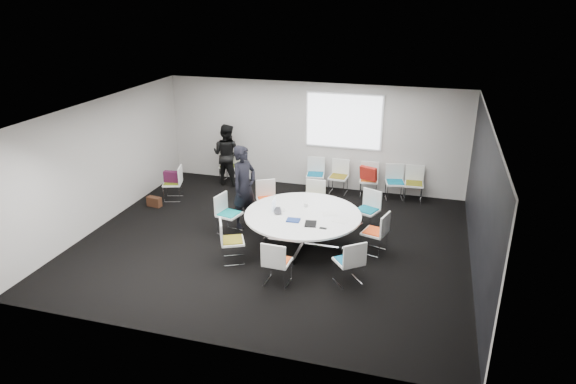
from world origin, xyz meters
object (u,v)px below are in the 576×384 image
(chair_back_b, at_px, (338,183))
(chair_back_d, at_px, (394,189))
(chair_ring_d, at_px, (267,207))
(cup, at_px, (306,205))
(chair_ring_h, at_px, (349,270))
(person_back, at_px, (227,154))
(chair_spare_left, at_px, (174,189))
(brown_bag, at_px, (154,202))
(chair_person_back, at_px, (230,172))
(conference_table, at_px, (303,221))
(person_main, at_px, (244,187))
(chair_ring_e, at_px, (229,221))
(maroon_bag, at_px, (172,177))
(chair_back_e, at_px, (413,190))
(laptop, at_px, (280,211))
(chair_ring_a, at_px, (375,240))
(chair_ring_f, at_px, (232,249))
(chair_ring_b, at_px, (367,218))
(chair_back_a, at_px, (315,181))
(chair_back_c, at_px, (369,186))
(chair_ring_g, at_px, (277,270))
(chair_ring_c, at_px, (314,207))

(chair_back_b, relative_size, chair_back_d, 1.00)
(chair_ring_d, bearing_deg, cup, 115.43)
(chair_ring_h, relative_size, person_back, 0.53)
(chair_spare_left, height_order, brown_bag, chair_spare_left)
(chair_ring_h, height_order, chair_person_back, same)
(conference_table, xyz_separation_m, person_main, (-1.50, 0.62, 0.38))
(chair_ring_e, relative_size, maroon_bag, 2.20)
(chair_back_e, xyz_separation_m, laptop, (-2.54, -3.20, 0.47))
(chair_ring_a, relative_size, chair_back_e, 1.00)
(chair_ring_f, bearing_deg, chair_back_b, 136.41)
(chair_ring_f, distance_m, person_main, 1.80)
(chair_ring_e, bearing_deg, conference_table, 97.36)
(chair_ring_b, distance_m, brown_bag, 5.21)
(laptop, bearing_deg, chair_back_a, -22.02)
(chair_ring_a, xyz_separation_m, person_main, (-2.98, 0.49, 0.66))
(person_main, bearing_deg, chair_back_e, -32.65)
(chair_ring_e, height_order, chair_back_c, same)
(chair_ring_g, bearing_deg, laptop, 107.45)
(chair_back_c, bearing_deg, chair_back_d, 174.39)
(chair_back_c, distance_m, maroon_bag, 5.00)
(chair_ring_c, distance_m, chair_back_b, 1.72)
(chair_ring_h, height_order, maroon_bag, chair_ring_h)
(chair_back_c, relative_size, person_main, 0.47)
(chair_back_c, distance_m, chair_spare_left, 4.98)
(chair_back_e, xyz_separation_m, cup, (-2.09, -2.81, 0.50))
(chair_ring_f, distance_m, chair_back_e, 5.29)
(chair_ring_g, height_order, chair_person_back, same)
(chair_spare_left, bearing_deg, chair_ring_b, -111.56)
(chair_ring_h, xyz_separation_m, maroon_bag, (-4.96, 2.73, 0.34))
(person_back, height_order, laptop, person_back)
(maroon_bag, bearing_deg, chair_spare_left, 17.31)
(chair_ring_f, relative_size, chair_ring_h, 1.00)
(chair_ring_h, xyz_separation_m, person_main, (-2.67, 1.81, 0.66))
(chair_ring_d, distance_m, laptop, 1.43)
(conference_table, bearing_deg, brown_bag, 165.77)
(person_back, bearing_deg, chair_spare_left, 67.42)
(chair_back_b, bearing_deg, chair_ring_f, 76.16)
(chair_ring_h, xyz_separation_m, chair_back_a, (-1.64, 4.34, 0.00))
(chair_ring_h, bearing_deg, chair_ring_b, 51.38)
(person_main, bearing_deg, maroon_bag, 89.61)
(chair_ring_b, xyz_separation_m, chair_back_a, (-1.64, 1.97, 0.00))
(laptop, distance_m, brown_bag, 3.76)
(conference_table, height_order, person_main, person_main)
(chair_ring_h, xyz_separation_m, chair_back_d, (0.43, 4.33, 0.00))
(chair_ring_b, xyz_separation_m, chair_back_e, (0.89, 2.00, 0.00))
(conference_table, height_order, chair_ring_b, chair_ring_b)
(chair_ring_f, bearing_deg, chair_ring_h, 59.64)
(chair_ring_a, height_order, person_main, person_main)
(chair_ring_g, height_order, chair_back_a, same)
(chair_ring_f, relative_size, chair_ring_g, 1.00)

